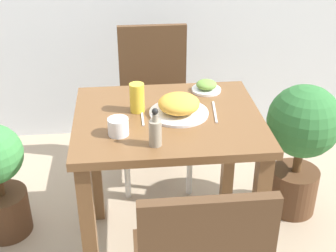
{
  "coord_description": "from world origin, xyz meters",
  "views": [
    {
      "loc": [
        -0.18,
        -1.77,
        1.69
      ],
      "look_at": [
        0.0,
        0.0,
        0.71
      ],
      "focal_mm": 50.0,
      "sensor_mm": 36.0,
      "label": 1
    }
  ],
  "objects_px": {
    "food_plate": "(179,106)",
    "sauce_bottle": "(155,131)",
    "chair_far": "(154,96)",
    "potted_plant_right": "(301,138)",
    "side_plate": "(206,86)",
    "drink_cup": "(118,127)",
    "juice_glass": "(137,98)"
  },
  "relations": [
    {
      "from": "chair_far",
      "to": "drink_cup",
      "type": "distance_m",
      "value": 0.92
    },
    {
      "from": "sauce_bottle",
      "to": "food_plate",
      "type": "bearing_deg",
      "value": 64.05
    },
    {
      "from": "chair_far",
      "to": "juice_glass",
      "type": "height_order",
      "value": "chair_far"
    },
    {
      "from": "juice_glass",
      "to": "potted_plant_right",
      "type": "height_order",
      "value": "juice_glass"
    },
    {
      "from": "juice_glass",
      "to": "potted_plant_right",
      "type": "distance_m",
      "value": 0.95
    },
    {
      "from": "juice_glass",
      "to": "sauce_bottle",
      "type": "relative_size",
      "value": 0.82
    },
    {
      "from": "chair_far",
      "to": "drink_cup",
      "type": "height_order",
      "value": "chair_far"
    },
    {
      "from": "drink_cup",
      "to": "potted_plant_right",
      "type": "xyz_separation_m",
      "value": [
        0.94,
        0.39,
        -0.34
      ]
    },
    {
      "from": "side_plate",
      "to": "potted_plant_right",
      "type": "relative_size",
      "value": 0.19
    },
    {
      "from": "sauce_bottle",
      "to": "drink_cup",
      "type": "bearing_deg",
      "value": 145.67
    },
    {
      "from": "food_plate",
      "to": "sauce_bottle",
      "type": "relative_size",
      "value": 1.63
    },
    {
      "from": "side_plate",
      "to": "drink_cup",
      "type": "relative_size",
      "value": 1.68
    },
    {
      "from": "food_plate",
      "to": "sauce_bottle",
      "type": "height_order",
      "value": "sauce_bottle"
    },
    {
      "from": "side_plate",
      "to": "drink_cup",
      "type": "bearing_deg",
      "value": -138.13
    },
    {
      "from": "juice_glass",
      "to": "potted_plant_right",
      "type": "bearing_deg",
      "value": 12.69
    },
    {
      "from": "food_plate",
      "to": "juice_glass",
      "type": "bearing_deg",
      "value": 165.15
    },
    {
      "from": "food_plate",
      "to": "potted_plant_right",
      "type": "height_order",
      "value": "food_plate"
    },
    {
      "from": "chair_far",
      "to": "side_plate",
      "type": "xyz_separation_m",
      "value": [
        0.22,
        -0.47,
        0.26
      ]
    },
    {
      "from": "juice_glass",
      "to": "drink_cup",
      "type": "bearing_deg",
      "value": -112.95
    },
    {
      "from": "chair_far",
      "to": "sauce_bottle",
      "type": "relative_size",
      "value": 5.8
    },
    {
      "from": "sauce_bottle",
      "to": "potted_plant_right",
      "type": "distance_m",
      "value": 1.0
    },
    {
      "from": "food_plate",
      "to": "sauce_bottle",
      "type": "xyz_separation_m",
      "value": [
        -0.12,
        -0.25,
        0.02
      ]
    },
    {
      "from": "sauce_bottle",
      "to": "juice_glass",
      "type": "bearing_deg",
      "value": 100.9
    },
    {
      "from": "juice_glass",
      "to": "food_plate",
      "type": "bearing_deg",
      "value": -14.85
    },
    {
      "from": "chair_far",
      "to": "sauce_bottle",
      "type": "xyz_separation_m",
      "value": [
        -0.06,
        -0.95,
        0.3
      ]
    },
    {
      "from": "side_plate",
      "to": "potted_plant_right",
      "type": "bearing_deg",
      "value": 1.52
    },
    {
      "from": "juice_glass",
      "to": "potted_plant_right",
      "type": "relative_size",
      "value": 0.17
    },
    {
      "from": "food_plate",
      "to": "juice_glass",
      "type": "height_order",
      "value": "juice_glass"
    },
    {
      "from": "food_plate",
      "to": "side_plate",
      "type": "height_order",
      "value": "food_plate"
    },
    {
      "from": "chair_far",
      "to": "potted_plant_right",
      "type": "height_order",
      "value": "chair_far"
    },
    {
      "from": "chair_far",
      "to": "potted_plant_right",
      "type": "bearing_deg",
      "value": -32.15
    },
    {
      "from": "food_plate",
      "to": "potted_plant_right",
      "type": "xyz_separation_m",
      "value": [
        0.68,
        0.24,
        -0.34
      ]
    }
  ]
}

